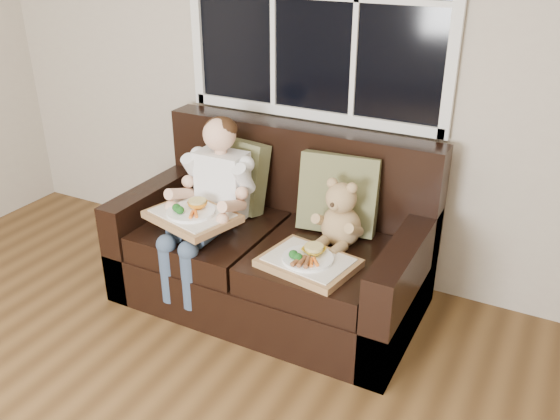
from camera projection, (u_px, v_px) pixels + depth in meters
The scene contains 7 objects.
loveseat at pixel (275, 249), 3.42m from camera, with size 1.70×0.92×0.96m.
pillow_left at pixel (235, 174), 3.54m from camera, with size 0.45×0.27×0.43m.
pillow_right at pixel (339, 194), 3.26m from camera, with size 0.46×0.26×0.45m.
child at pixel (213, 191), 3.31m from camera, with size 0.41×0.61×0.93m.
teddy_bear at pixel (340, 219), 3.12m from camera, with size 0.24×0.30×0.39m.
tray_left at pixel (192, 215), 3.23m from camera, with size 0.54×0.46×0.11m.
tray_right at pixel (308, 261), 2.97m from camera, with size 0.50×0.42×0.10m.
Camera 1 is at (1.50, -0.62, 2.00)m, focal length 38.00 mm.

